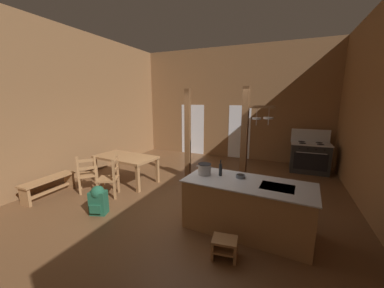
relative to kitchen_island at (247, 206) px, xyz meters
name	(u,v)px	position (x,y,z in m)	size (l,w,h in m)	color
ground_plane	(183,205)	(-1.48, 0.50, -0.50)	(7.94, 9.59, 0.10)	brown
wall_back	(232,104)	(-1.48, 4.97, 1.66)	(7.94, 0.14, 4.21)	brown
wall_left	(59,106)	(-5.13, 0.50, 1.66)	(0.14, 9.59, 4.21)	brown
glazed_door_back_left	(193,129)	(-3.09, 4.89, 0.58)	(1.00, 0.01, 2.05)	white
glazed_panel_back_right	(239,132)	(-1.13, 4.89, 0.58)	(0.84, 0.01, 2.05)	white
kitchen_island	(247,206)	(0.00, 0.00, 0.00)	(2.23, 1.12, 0.90)	#9E7044
stove_range	(309,157)	(1.29, 4.07, 0.03)	(1.15, 0.83, 1.32)	#252525
support_post_with_pot_rack	(246,140)	(-0.29, 1.35, 0.92)	(0.69, 0.22, 2.56)	brown
support_post_center	(188,135)	(-2.02, 2.00, 0.83)	(0.14, 0.14, 2.56)	brown
step_stool	(225,246)	(-0.17, -0.84, -0.27)	(0.39, 0.32, 0.30)	#9E7044
dining_table	(126,159)	(-3.50, 1.07, 0.20)	(1.79, 1.08, 0.74)	#9E7044
ladderback_chair_near_window	(88,174)	(-3.93, 0.15, 0.00)	(0.62, 0.62, 0.95)	#9E7044
ladderback_chair_by_post	(110,178)	(-3.22, 0.17, 0.00)	(0.59, 0.59, 0.95)	#9E7044
bench_along_left_wall	(49,184)	(-4.58, -0.41, -0.15)	(0.39, 1.23, 0.44)	#9E7044
backpack	(98,199)	(-2.83, -0.60, -0.13)	(0.37, 0.36, 0.60)	#1E5138
stockpot_on_counter	(205,169)	(-0.82, 0.08, 0.55)	(0.32, 0.25, 0.21)	#B7BABF
mixing_bowl_on_counter	(240,176)	(-0.16, 0.16, 0.48)	(0.16, 0.16, 0.06)	slate
bottle_tall_on_counter	(221,169)	(-0.53, 0.13, 0.57)	(0.06, 0.06, 0.30)	#1E2328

